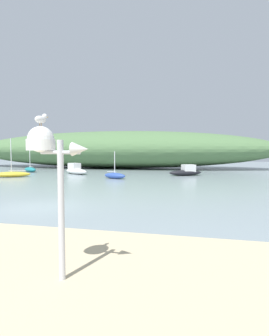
% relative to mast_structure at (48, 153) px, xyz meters
% --- Properties ---
extents(ground_plane, '(120.00, 120.00, 0.00)m').
position_rel_mast_structure_xyz_m(ground_plane, '(-4.60, 6.74, -2.60)').
color(ground_plane, gray).
extents(distant_hill, '(49.07, 12.43, 5.66)m').
position_rel_mast_structure_xyz_m(distant_hill, '(-10.45, 36.66, 0.23)').
color(distant_hill, '#517547').
rests_on(distant_hill, ground).
extents(mast_structure, '(1.22, 0.54, 2.90)m').
position_rel_mast_structure_xyz_m(mast_structure, '(0.00, 0.00, 0.00)').
color(mast_structure, silver).
rests_on(mast_structure, beach_sand).
extents(seagull_on_radar, '(0.17, 0.35, 0.24)m').
position_rel_mast_structure_xyz_m(seagull_on_radar, '(-0.13, 0.02, 0.64)').
color(seagull_on_radar, orange).
rests_on(seagull_on_radar, mast_structure).
extents(motorboat_far_right, '(3.90, 3.15, 1.24)m').
position_rel_mast_structure_xyz_m(motorboat_far_right, '(-10.98, 24.31, -2.15)').
color(motorboat_far_right, white).
rests_on(motorboat_far_right, ground).
extents(sailboat_inner_mooring, '(3.01, 2.60, 2.85)m').
position_rel_mast_structure_xyz_m(sailboat_inner_mooring, '(-17.98, 26.00, -2.30)').
color(sailboat_inner_mooring, teal).
rests_on(sailboat_inner_mooring, ground).
extents(sailboat_by_sandbar, '(2.59, 1.71, 2.59)m').
position_rel_mast_structure_xyz_m(sailboat_by_sandbar, '(-5.08, 20.33, -2.31)').
color(sailboat_by_sandbar, '#2D4C9E').
rests_on(sailboat_by_sandbar, ground).
extents(sailboat_off_point, '(3.64, 2.57, 3.91)m').
position_rel_mast_structure_xyz_m(sailboat_off_point, '(-15.65, 19.44, -2.31)').
color(sailboat_off_point, gold).
rests_on(sailboat_off_point, ground).
extents(motorboat_mid_channel, '(3.79, 2.85, 1.17)m').
position_rel_mast_structure_xyz_m(motorboat_mid_channel, '(1.35, 25.24, -2.17)').
color(motorboat_mid_channel, black).
rests_on(motorboat_mid_channel, ground).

